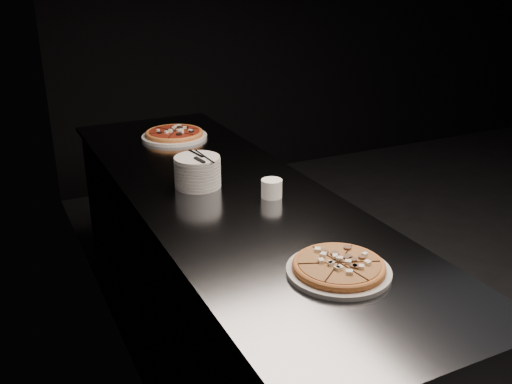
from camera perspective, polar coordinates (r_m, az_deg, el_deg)
name	(u,v)px	position (r m, az deg, el deg)	size (l,w,h in m)	color
wall_left	(123,76)	(2.02, -13.20, 11.21)	(0.02, 5.00, 2.80)	black
wall_back	(334,7)	(5.34, 7.80, 17.86)	(5.00, 0.02, 2.80)	black
counter	(228,290)	(2.47, -2.85, -9.73)	(0.74, 2.44, 0.92)	slate
pizza_mushroom	(339,268)	(1.68, 8.28, -7.48)	(0.35, 0.35, 0.04)	silver
pizza_tomato	(174,134)	(2.97, -8.16, 5.74)	(0.33, 0.33, 0.04)	silver
plate_stack	(198,172)	(2.29, -5.87, 2.05)	(0.18, 0.18, 0.12)	silver
cutlery	(200,157)	(2.26, -5.63, 3.49)	(0.07, 0.20, 0.01)	#ADAEB4
ramekin	(272,188)	(2.18, 1.58, 0.42)	(0.08, 0.08, 0.07)	white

